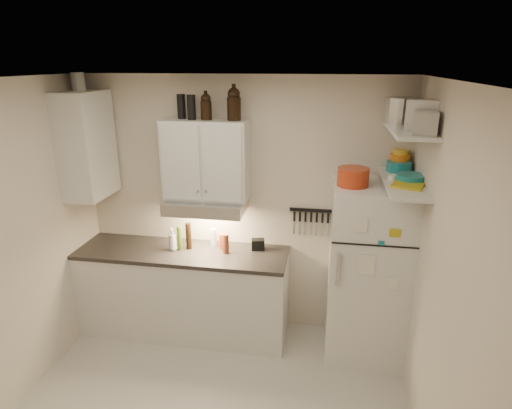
# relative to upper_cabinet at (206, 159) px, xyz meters

# --- Properties ---
(ceiling) EXTENTS (3.20, 3.00, 0.02)m
(ceiling) POSITION_rel_upper_cabinet_xyz_m (0.30, -1.33, 0.78)
(ceiling) COLOR white
(ceiling) RESTS_ON ground
(back_wall) EXTENTS (3.20, 0.02, 2.60)m
(back_wall) POSITION_rel_upper_cabinet_xyz_m (0.30, 0.18, -0.53)
(back_wall) COLOR beige
(back_wall) RESTS_ON ground
(right_wall) EXTENTS (0.02, 3.00, 2.60)m
(right_wall) POSITION_rel_upper_cabinet_xyz_m (1.91, -1.33, -0.53)
(right_wall) COLOR beige
(right_wall) RESTS_ON ground
(base_cabinet) EXTENTS (2.10, 0.60, 0.88)m
(base_cabinet) POSITION_rel_upper_cabinet_xyz_m (-0.25, -0.14, -1.39)
(base_cabinet) COLOR silver
(base_cabinet) RESTS_ON floor
(countertop) EXTENTS (2.10, 0.62, 0.04)m
(countertop) POSITION_rel_upper_cabinet_xyz_m (-0.25, -0.14, -0.93)
(countertop) COLOR #2B2725
(countertop) RESTS_ON base_cabinet
(upper_cabinet) EXTENTS (0.80, 0.33, 0.75)m
(upper_cabinet) POSITION_rel_upper_cabinet_xyz_m (0.00, 0.00, 0.00)
(upper_cabinet) COLOR silver
(upper_cabinet) RESTS_ON back_wall
(side_cabinet) EXTENTS (0.33, 0.55, 1.00)m
(side_cabinet) POSITION_rel_upper_cabinet_xyz_m (-1.14, -0.14, 0.12)
(side_cabinet) COLOR silver
(side_cabinet) RESTS_ON left_wall
(range_hood) EXTENTS (0.76, 0.46, 0.12)m
(range_hood) POSITION_rel_upper_cabinet_xyz_m (0.00, -0.06, -0.44)
(range_hood) COLOR silver
(range_hood) RESTS_ON back_wall
(fridge) EXTENTS (0.70, 0.68, 1.70)m
(fridge) POSITION_rel_upper_cabinet_xyz_m (1.55, -0.18, -0.98)
(fridge) COLOR silver
(fridge) RESTS_ON floor
(shelf_hi) EXTENTS (0.30, 0.95, 0.03)m
(shelf_hi) POSITION_rel_upper_cabinet_xyz_m (1.75, -0.31, 0.38)
(shelf_hi) COLOR silver
(shelf_hi) RESTS_ON right_wall
(shelf_lo) EXTENTS (0.30, 0.95, 0.03)m
(shelf_lo) POSITION_rel_upper_cabinet_xyz_m (1.75, -0.31, -0.07)
(shelf_lo) COLOR silver
(shelf_lo) RESTS_ON right_wall
(knife_strip) EXTENTS (0.42, 0.02, 0.03)m
(knife_strip) POSITION_rel_upper_cabinet_xyz_m (1.00, 0.15, -0.51)
(knife_strip) COLOR black
(knife_strip) RESTS_ON back_wall
(dutch_oven) EXTENTS (0.28, 0.28, 0.15)m
(dutch_oven) POSITION_rel_upper_cabinet_xyz_m (1.35, -0.24, -0.05)
(dutch_oven) COLOR #AC3014
(dutch_oven) RESTS_ON fridge
(book_stack) EXTENTS (0.31, 0.34, 0.09)m
(book_stack) POSITION_rel_upper_cabinet_xyz_m (1.78, -0.42, -0.08)
(book_stack) COLOR #B3A116
(book_stack) RESTS_ON fridge
(spice_jar) EXTENTS (0.09, 0.09, 0.11)m
(spice_jar) POSITION_rel_upper_cabinet_xyz_m (1.67, -0.27, -0.07)
(spice_jar) COLOR silver
(spice_jar) RESTS_ON fridge
(stock_pot) EXTENTS (0.30, 0.30, 0.21)m
(stock_pot) POSITION_rel_upper_cabinet_xyz_m (1.72, -0.01, 0.49)
(stock_pot) COLOR silver
(stock_pot) RESTS_ON shelf_hi
(tin_a) EXTENTS (0.28, 0.27, 0.23)m
(tin_a) POSITION_rel_upper_cabinet_xyz_m (1.82, -0.42, 0.50)
(tin_a) COLOR #AAAAAD
(tin_a) RESTS_ON shelf_hi
(tin_b) EXTENTS (0.19, 0.19, 0.16)m
(tin_b) POSITION_rel_upper_cabinet_xyz_m (1.80, -0.64, 0.47)
(tin_b) COLOR #AAAAAD
(tin_b) RESTS_ON shelf_hi
(bowl_teal) EXTENTS (0.22, 0.22, 0.09)m
(bowl_teal) POSITION_rel_upper_cabinet_xyz_m (1.76, 0.04, -0.01)
(bowl_teal) COLOR #187885
(bowl_teal) RESTS_ON shelf_lo
(bowl_orange) EXTENTS (0.18, 0.18, 0.05)m
(bowl_orange) POSITION_rel_upper_cabinet_xyz_m (1.78, 0.11, 0.06)
(bowl_orange) COLOR orange
(bowl_orange) RESTS_ON bowl_teal
(bowl_yellow) EXTENTS (0.14, 0.14, 0.04)m
(bowl_yellow) POSITION_rel_upper_cabinet_xyz_m (1.78, 0.11, 0.11)
(bowl_yellow) COLOR gold
(bowl_yellow) RESTS_ON bowl_orange
(plates) EXTENTS (0.24, 0.24, 0.06)m
(plates) POSITION_rel_upper_cabinet_xyz_m (1.81, -0.30, -0.02)
(plates) COLOR #187885
(plates) RESTS_ON shelf_lo
(growler_a) EXTENTS (0.13, 0.13, 0.24)m
(growler_a) POSITION_rel_upper_cabinet_xyz_m (0.02, -0.02, 0.50)
(growler_a) COLOR black
(growler_a) RESTS_ON upper_cabinet
(growler_b) EXTENTS (0.14, 0.14, 0.30)m
(growler_b) POSITION_rel_upper_cabinet_xyz_m (0.28, -0.02, 0.52)
(growler_b) COLOR black
(growler_b) RESTS_ON upper_cabinet
(thermos_a) EXTENTS (0.08, 0.08, 0.22)m
(thermos_a) POSITION_rel_upper_cabinet_xyz_m (-0.11, -0.03, 0.49)
(thermos_a) COLOR black
(thermos_a) RESTS_ON upper_cabinet
(thermos_b) EXTENTS (0.09, 0.09, 0.22)m
(thermos_b) POSITION_rel_upper_cabinet_xyz_m (-0.23, 0.02, 0.49)
(thermos_b) COLOR black
(thermos_b) RESTS_ON upper_cabinet
(side_jar) EXTENTS (0.13, 0.13, 0.16)m
(side_jar) POSITION_rel_upper_cabinet_xyz_m (-1.19, -0.05, 0.71)
(side_jar) COLOR silver
(side_jar) RESTS_ON side_cabinet
(soap_bottle) EXTENTS (0.12, 0.12, 0.26)m
(soap_bottle) POSITION_rel_upper_cabinet_xyz_m (-0.34, -0.13, -0.78)
(soap_bottle) COLOR silver
(soap_bottle) RESTS_ON countertop
(pepper_mill) EXTENTS (0.07, 0.07, 0.20)m
(pepper_mill) POSITION_rel_upper_cabinet_xyz_m (0.20, -0.11, -0.81)
(pepper_mill) COLOR brown
(pepper_mill) RESTS_ON countertop
(oil_bottle) EXTENTS (0.06, 0.06, 0.25)m
(oil_bottle) POSITION_rel_upper_cabinet_xyz_m (-0.27, -0.11, -0.78)
(oil_bottle) COLOR #405B16
(oil_bottle) RESTS_ON countertop
(vinegar_bottle) EXTENTS (0.06, 0.06, 0.27)m
(vinegar_bottle) POSITION_rel_upper_cabinet_xyz_m (-0.19, -0.07, -0.77)
(vinegar_bottle) COLOR black
(vinegar_bottle) RESTS_ON countertop
(clear_bottle) EXTENTS (0.07, 0.07, 0.19)m
(clear_bottle) POSITION_rel_upper_cabinet_xyz_m (0.04, 0.02, -0.81)
(clear_bottle) COLOR silver
(clear_bottle) RESTS_ON countertop
(red_jar) EXTENTS (0.09, 0.09, 0.15)m
(red_jar) POSITION_rel_upper_cabinet_xyz_m (0.14, -0.01, -0.83)
(red_jar) COLOR #AC3014
(red_jar) RESTS_ON countertop
(caddy) EXTENTS (0.14, 0.11, 0.11)m
(caddy) POSITION_rel_upper_cabinet_xyz_m (0.49, 0.02, -0.85)
(caddy) COLOR black
(caddy) RESTS_ON countertop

